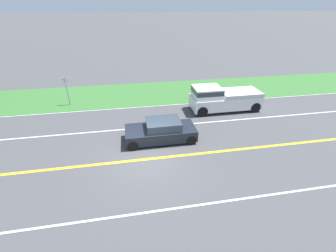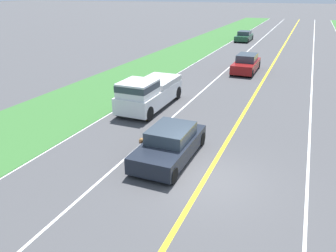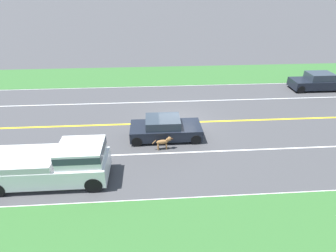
% 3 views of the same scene
% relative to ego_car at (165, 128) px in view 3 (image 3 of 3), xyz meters
% --- Properties ---
extents(ground_plane, '(400.00, 400.00, 0.00)m').
position_rel_ego_car_xyz_m(ground_plane, '(-1.83, 0.98, -0.62)').
color(ground_plane, '#424244').
extents(centre_divider_line, '(0.18, 160.00, 0.01)m').
position_rel_ego_car_xyz_m(centre_divider_line, '(-1.83, 0.98, -0.61)').
color(centre_divider_line, yellow).
rests_on(centre_divider_line, ground).
extents(lane_edge_line_right, '(0.14, 160.00, 0.01)m').
position_rel_ego_car_xyz_m(lane_edge_line_right, '(5.17, 0.98, -0.61)').
color(lane_edge_line_right, white).
rests_on(lane_edge_line_right, ground).
extents(lane_edge_line_left, '(0.14, 160.00, 0.01)m').
position_rel_ego_car_xyz_m(lane_edge_line_left, '(-8.83, 0.98, -0.61)').
color(lane_edge_line_left, white).
rests_on(lane_edge_line_left, ground).
extents(lane_dash_same_dir, '(0.10, 160.00, 0.01)m').
position_rel_ego_car_xyz_m(lane_dash_same_dir, '(1.67, 0.98, -0.61)').
color(lane_dash_same_dir, white).
rests_on(lane_dash_same_dir, ground).
extents(lane_dash_oncoming, '(0.10, 160.00, 0.01)m').
position_rel_ego_car_xyz_m(lane_dash_oncoming, '(-5.33, 0.98, -0.61)').
color(lane_dash_oncoming, white).
rests_on(lane_dash_oncoming, ground).
extents(grass_verge_left, '(6.00, 160.00, 0.03)m').
position_rel_ego_car_xyz_m(grass_verge_left, '(-11.83, 0.98, -0.60)').
color(grass_verge_left, '#33662D').
rests_on(grass_verge_left, ground).
extents(ego_car, '(1.86, 4.20, 1.32)m').
position_rel_ego_car_xyz_m(ego_car, '(0.00, 0.00, 0.00)').
color(ego_car, black).
rests_on(ego_car, ground).
extents(dog, '(0.30, 1.20, 0.78)m').
position_rel_ego_car_xyz_m(dog, '(1.23, -0.13, -0.14)').
color(dog, olive).
rests_on(dog, ground).
extents(pickup_truck, '(2.02, 5.32, 1.93)m').
position_rel_ego_car_xyz_m(pickup_truck, '(3.54, -5.30, 0.35)').
color(pickup_truck, silver).
rests_on(pickup_truck, ground).
extents(oncoming_car, '(1.83, 4.29, 1.46)m').
position_rel_ego_car_xyz_m(oncoming_car, '(-7.16, 13.59, 0.06)').
color(oncoming_car, black).
rests_on(oncoming_car, ground).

